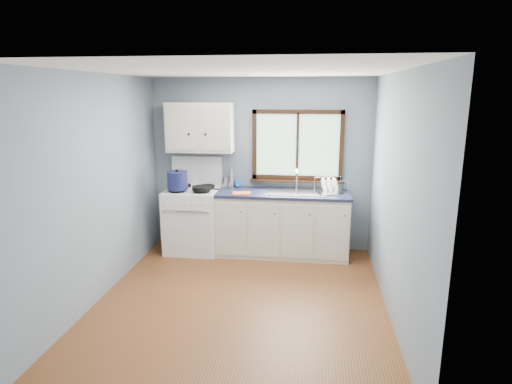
# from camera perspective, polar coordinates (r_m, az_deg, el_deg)

# --- Properties ---
(floor) EXTENTS (3.20, 3.60, 0.02)m
(floor) POSITION_cam_1_polar(r_m,az_deg,el_deg) (4.98, -1.98, -14.35)
(floor) COLOR brown
(floor) RESTS_ON ground
(ceiling) EXTENTS (3.20, 3.60, 0.02)m
(ceiling) POSITION_cam_1_polar(r_m,az_deg,el_deg) (4.42, -2.24, 16.01)
(ceiling) COLOR white
(ceiling) RESTS_ON wall_back
(wall_back) EXTENTS (3.20, 0.02, 2.50)m
(wall_back) POSITION_cam_1_polar(r_m,az_deg,el_deg) (6.29, 0.62, 3.66)
(wall_back) COLOR slate
(wall_back) RESTS_ON ground
(wall_front) EXTENTS (3.20, 0.02, 2.50)m
(wall_front) POSITION_cam_1_polar(r_m,az_deg,el_deg) (2.85, -8.19, -8.42)
(wall_front) COLOR slate
(wall_front) RESTS_ON ground
(wall_left) EXTENTS (0.02, 3.60, 2.50)m
(wall_left) POSITION_cam_1_polar(r_m,az_deg,el_deg) (5.05, -20.41, 0.46)
(wall_left) COLOR slate
(wall_left) RESTS_ON ground
(wall_right) EXTENTS (0.02, 3.60, 2.50)m
(wall_right) POSITION_cam_1_polar(r_m,az_deg,el_deg) (4.56, 18.28, -0.69)
(wall_right) COLOR slate
(wall_right) RESTS_ON ground
(gas_range) EXTENTS (0.76, 0.69, 1.36)m
(gas_range) POSITION_cam_1_polar(r_m,az_deg,el_deg) (6.33, -8.35, -3.47)
(gas_range) COLOR white
(gas_range) RESTS_ON floor
(base_cabinets) EXTENTS (1.85, 0.60, 0.88)m
(base_cabinets) POSITION_cam_1_polar(r_m,az_deg,el_deg) (6.15, 3.55, -4.65)
(base_cabinets) COLOR beige
(base_cabinets) RESTS_ON floor
(countertop) EXTENTS (1.89, 0.64, 0.04)m
(countertop) POSITION_cam_1_polar(r_m,az_deg,el_deg) (6.02, 3.61, -0.21)
(countertop) COLOR #171A32
(countertop) RESTS_ON base_cabinets
(sink) EXTENTS (0.84, 0.46, 0.44)m
(sink) POSITION_cam_1_polar(r_m,az_deg,el_deg) (6.02, 5.31, -0.63)
(sink) COLOR silver
(sink) RESTS_ON countertop
(window) EXTENTS (1.36, 0.10, 1.03)m
(window) POSITION_cam_1_polar(r_m,az_deg,el_deg) (6.18, 5.54, 5.54)
(window) COLOR #9EC6A8
(window) RESTS_ON wall_back
(upper_cabinets) EXTENTS (0.95, 0.35, 0.70)m
(upper_cabinets) POSITION_cam_1_polar(r_m,az_deg,el_deg) (6.21, -7.48, 8.53)
(upper_cabinets) COLOR beige
(upper_cabinets) RESTS_ON wall_back
(skillet) EXTENTS (0.41, 0.30, 0.05)m
(skillet) POSITION_cam_1_polar(r_m,az_deg,el_deg) (5.99, -7.25, 0.50)
(skillet) COLOR black
(skillet) RESTS_ON gas_range
(stockpot) EXTENTS (0.31, 0.31, 0.29)m
(stockpot) POSITION_cam_1_polar(r_m,az_deg,el_deg) (6.07, -10.44, 1.54)
(stockpot) COLOR #181B4A
(stockpot) RESTS_ON gas_range
(utensil_crock) EXTENTS (0.15, 0.15, 0.42)m
(utensil_crock) POSITION_cam_1_polar(r_m,az_deg,el_deg) (6.32, -4.02, 1.42)
(utensil_crock) COLOR silver
(utensil_crock) RESTS_ON countertop
(thermos) EXTENTS (0.08, 0.08, 0.30)m
(thermos) POSITION_cam_1_polar(r_m,az_deg,el_deg) (6.23, -3.37, 1.84)
(thermos) COLOR silver
(thermos) RESTS_ON countertop
(soap_bottle) EXTENTS (0.12, 0.12, 0.25)m
(soap_bottle) POSITION_cam_1_polar(r_m,az_deg,el_deg) (6.28, -2.38, 1.73)
(soap_bottle) COLOR blue
(soap_bottle) RESTS_ON countertop
(dish_towel) EXTENTS (0.28, 0.22, 0.02)m
(dish_towel) POSITION_cam_1_polar(r_m,az_deg,el_deg) (5.90, -1.93, -0.18)
(dish_towel) COLOR #ED5D2D
(dish_towel) RESTS_ON countertop
(dish_rack) EXTENTS (0.49, 0.42, 0.21)m
(dish_rack) POSITION_cam_1_polar(r_m,az_deg,el_deg) (6.04, 9.89, 0.40)
(dish_rack) COLOR silver
(dish_rack) RESTS_ON countertop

